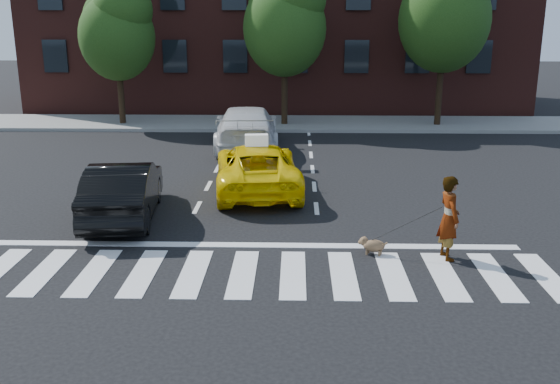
% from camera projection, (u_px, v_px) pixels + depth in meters
% --- Properties ---
extents(ground, '(120.00, 120.00, 0.00)m').
position_uv_depth(ground, '(243.00, 274.00, 12.44)').
color(ground, black).
rests_on(ground, ground).
extents(crosswalk, '(13.00, 2.40, 0.01)m').
position_uv_depth(crosswalk, '(243.00, 273.00, 12.44)').
color(crosswalk, silver).
rests_on(crosswalk, ground).
extents(stop_line, '(12.00, 0.30, 0.01)m').
position_uv_depth(stop_line, '(249.00, 245.00, 13.98)').
color(stop_line, silver).
rests_on(stop_line, ground).
extents(sidewalk_far, '(30.00, 4.00, 0.15)m').
position_uv_depth(sidewalk_far, '(274.00, 123.00, 29.24)').
color(sidewalk_far, slate).
rests_on(sidewalk_far, ground).
extents(tree_left, '(3.39, 3.38, 6.50)m').
position_uv_depth(tree_left, '(117.00, 27.00, 27.74)').
color(tree_left, black).
rests_on(tree_left, ground).
extents(tree_mid, '(3.69, 3.69, 7.10)m').
position_uv_depth(tree_mid, '(285.00, 18.00, 27.44)').
color(tree_mid, black).
rests_on(tree_mid, ground).
extents(tree_right, '(4.00, 4.00, 7.70)m').
position_uv_depth(tree_right, '(446.00, 8.00, 27.15)').
color(tree_right, black).
rests_on(tree_right, ground).
extents(taxi, '(2.84, 5.23, 1.39)m').
position_uv_depth(taxi, '(257.00, 168.00, 18.13)').
color(taxi, yellow).
rests_on(taxi, ground).
extents(black_sedan, '(2.05, 4.57, 1.46)m').
position_uv_depth(black_sedan, '(123.00, 190.00, 15.68)').
color(black_sedan, black).
rests_on(black_sedan, ground).
extents(white_suv, '(2.66, 5.84, 1.66)m').
position_uv_depth(white_suv, '(247.00, 128.00, 23.74)').
color(white_suv, silver).
rests_on(white_suv, ground).
extents(woman, '(0.55, 0.73, 1.80)m').
position_uv_depth(woman, '(449.00, 218.00, 12.99)').
color(woman, '#999999').
rests_on(woman, ground).
extents(dog, '(0.63, 0.41, 0.37)m').
position_uv_depth(dog, '(372.00, 245.00, 13.39)').
color(dog, '#9A6B4E').
rests_on(dog, ground).
extents(taxi_sign, '(0.68, 0.35, 0.32)m').
position_uv_depth(taxi_sign, '(257.00, 140.00, 17.70)').
color(taxi_sign, white).
rests_on(taxi_sign, taxi).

